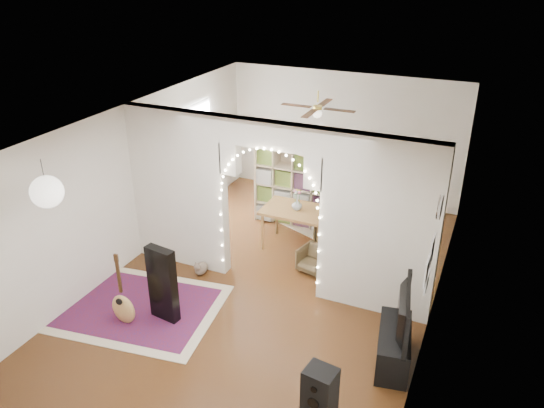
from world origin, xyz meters
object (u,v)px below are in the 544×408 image
at_px(acoustic_guitar, 122,298).
at_px(dining_table, 297,213).
at_px(media_console, 393,347).
at_px(dining_chair_left, 328,238).
at_px(dining_chair_right, 314,259).
at_px(floor_speaker, 319,401).
at_px(bookcase, 295,187).

distance_m(acoustic_guitar, dining_table, 3.39).
bearing_deg(media_console, dining_chair_left, 115.20).
bearing_deg(dining_chair_right, floor_speaker, -56.08).
xyz_separation_m(acoustic_guitar, dining_table, (1.47, 3.04, 0.26)).
xyz_separation_m(floor_speaker, bookcase, (-2.09, 4.55, 0.37)).
distance_m(floor_speaker, bookcase, 5.02).
xyz_separation_m(media_console, bookcase, (-2.61, 3.12, 0.55)).
distance_m(acoustic_guitar, dining_chair_left, 3.75).
bearing_deg(acoustic_guitar, floor_speaker, -19.11).
height_order(bookcase, dining_table, bookcase).
distance_m(media_console, dining_chair_right, 2.38).
xyz_separation_m(floor_speaker, media_console, (0.53, 1.43, -0.18)).
height_order(acoustic_guitar, dining_chair_right, acoustic_guitar).
distance_m(floor_speaker, dining_chair_left, 4.00).
height_order(dining_table, dining_chair_right, dining_table).
distance_m(bookcase, dining_chair_right, 1.82).
bearing_deg(bookcase, dining_table, -44.13).
bearing_deg(dining_chair_right, bookcase, 135.75).
relative_size(floor_speaker, bookcase, 0.54).
distance_m(acoustic_guitar, media_console, 3.80).
bearing_deg(media_console, bookcase, 120.19).
bearing_deg(dining_chair_right, dining_table, 145.20).
relative_size(dining_table, dining_chair_right, 2.58).
xyz_separation_m(acoustic_guitar, floor_speaker, (3.19, -0.68, 0.01)).
height_order(media_console, bookcase, bookcase).
relative_size(media_console, dining_chair_right, 2.15).
distance_m(dining_chair_left, dining_chair_right, 0.73).
height_order(floor_speaker, dining_table, floor_speaker).
xyz_separation_m(acoustic_guitar, bookcase, (1.10, 3.87, 0.37)).
height_order(dining_chair_left, dining_chair_right, dining_chair_left).
height_order(acoustic_guitar, dining_table, acoustic_guitar).
xyz_separation_m(dining_table, dining_chair_right, (0.56, -0.62, -0.47)).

